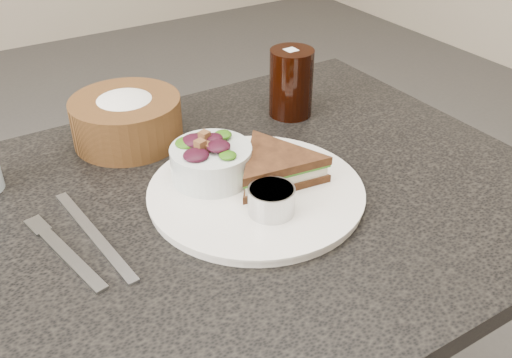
{
  "coord_description": "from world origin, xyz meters",
  "views": [
    {
      "loc": [
        -0.29,
        -0.59,
        1.22
      ],
      "look_at": [
        0.06,
        -0.02,
        0.78
      ],
      "focal_mm": 40.0,
      "sensor_mm": 36.0,
      "label": 1
    }
  ],
  "objects": [
    {
      "name": "cola_glass",
      "position": [
        0.26,
        0.18,
        0.82
      ],
      "size": [
        0.1,
        0.1,
        0.13
      ],
      "primitive_type": null,
      "rotation": [
        0.0,
        0.0,
        -0.36
      ],
      "color": "black",
      "rests_on": "dining_table"
    },
    {
      "name": "salad_bowl",
      "position": [
        0.03,
        0.04,
        0.8
      ],
      "size": [
        0.15,
        0.15,
        0.07
      ],
      "primitive_type": null,
      "rotation": [
        0.0,
        0.0,
        0.31
      ],
      "color": "silver",
      "rests_on": "dinner_plate"
    },
    {
      "name": "knife",
      "position": [
        -0.16,
        0.02,
        0.75
      ],
      "size": [
        0.04,
        0.23,
        0.0
      ],
      "primitive_type": "cube",
      "rotation": [
        0.0,
        0.0,
        0.1
      ],
      "color": "#ADAFB5",
      "rests_on": "dining_table"
    },
    {
      "name": "sandwich",
      "position": [
        0.1,
        -0.01,
        0.78
      ],
      "size": [
        0.18,
        0.18,
        0.04
      ],
      "primitive_type": null,
      "rotation": [
        0.0,
        0.0,
        -0.13
      ],
      "color": "#4B2915",
      "rests_on": "dinner_plate"
    },
    {
      "name": "dressing_ramekin",
      "position": [
        0.05,
        -0.07,
        0.78
      ],
      "size": [
        0.08,
        0.08,
        0.04
      ],
      "primitive_type": "cylinder",
      "rotation": [
        0.0,
        0.0,
        -0.23
      ],
      "color": "#B3B3B4",
      "rests_on": "dinner_plate"
    },
    {
      "name": "bread_basket",
      "position": [
        -0.03,
        0.24,
        0.8
      ],
      "size": [
        0.21,
        0.21,
        0.1
      ],
      "primitive_type": null,
      "rotation": [
        0.0,
        0.0,
        0.17
      ],
      "color": "brown",
      "rests_on": "dining_table"
    },
    {
      "name": "orange_wedge",
      "position": [
        0.1,
        0.03,
        0.78
      ],
      "size": [
        0.09,
        0.09,
        0.03
      ],
      "primitive_type": "cone",
      "rotation": [
        0.0,
        0.0,
        0.82
      ],
      "color": "#E74F00",
      "rests_on": "dinner_plate"
    },
    {
      "name": "dinner_plate",
      "position": [
        0.06,
        -0.02,
        0.76
      ],
      "size": [
        0.31,
        0.31,
        0.01
      ],
      "primitive_type": "cylinder",
      "color": "silver",
      "rests_on": "dining_table"
    },
    {
      "name": "fork",
      "position": [
        -0.2,
        -0.0,
        0.75
      ],
      "size": [
        0.05,
        0.17,
        0.0
      ],
      "primitive_type": "cube",
      "rotation": [
        0.0,
        0.0,
        0.2
      ],
      "color": "#9C9EA0",
      "rests_on": "dining_table"
    }
  ]
}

